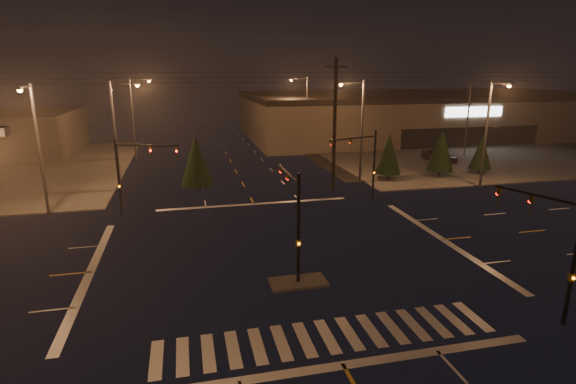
{
  "coord_description": "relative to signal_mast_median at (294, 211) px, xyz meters",
  "views": [
    {
      "loc": [
        -5.43,
        -24.96,
        10.92
      ],
      "look_at": [
        1.17,
        3.4,
        3.0
      ],
      "focal_mm": 28.0,
      "sensor_mm": 36.0,
      "label": 1
    }
  ],
  "objects": [
    {
      "name": "streetlight_2",
      "position": [
        -11.18,
        37.07,
        2.05
      ],
      "size": [
        2.77,
        0.32,
        10.0
      ],
      "color": "#38383A",
      "rests_on": "ground"
    },
    {
      "name": "streetlight_5",
      "position": [
        -16.0,
        14.26,
        2.05
      ],
      "size": [
        0.32,
        2.77,
        10.0
      ],
      "color": "#38383A",
      "rests_on": "ground"
    },
    {
      "name": "crosswalk",
      "position": [
        -0.0,
        -5.93,
        -3.75
      ],
      "size": [
        15.0,
        2.6,
        0.01
      ],
      "primitive_type": "cube",
      "color": "beige",
      "rests_on": "ground"
    },
    {
      "name": "median_island",
      "position": [
        -0.0,
        -0.93,
        -3.68
      ],
      "size": [
        3.0,
        1.6,
        0.15
      ],
      "primitive_type": "cube",
      "color": "#484641",
      "rests_on": "ground"
    },
    {
      "name": "utility_pole_1",
      "position": [
        8.0,
        17.07,
        2.38
      ],
      "size": [
        2.2,
        0.32,
        12.0
      ],
      "color": "black",
      "rests_on": "ground"
    },
    {
      "name": "signal_mast_nw",
      "position": [
        -9.5,
        13.21,
        0.04
      ],
      "size": [
        4.84,
        1.86,
        6.0
      ],
      "color": "black",
      "rests_on": "ground"
    },
    {
      "name": "stop_bar_near",
      "position": [
        -0.0,
        -7.93,
        -3.75
      ],
      "size": [
        16.0,
        0.5,
        0.01
      ],
      "primitive_type": "cube",
      "color": "beige",
      "rests_on": "ground"
    },
    {
      "name": "signal_mast_median",
      "position": [
        0.0,
        0.0,
        0.0
      ],
      "size": [
        0.25,
        4.59,
        6.0
      ],
      "color": "black",
      "rests_on": "ground"
    },
    {
      "name": "sidewalk_ne",
      "position": [
        30.0,
        33.07,
        -3.69
      ],
      "size": [
        36.0,
        36.0,
        0.12
      ],
      "primitive_type": "cube",
      "color": "#484641",
      "rests_on": "ground"
    },
    {
      "name": "ground",
      "position": [
        -0.0,
        3.07,
        -3.75
      ],
      "size": [
        140.0,
        140.0,
        0.0
      ],
      "primitive_type": "plane",
      "color": "black",
      "rests_on": "ground"
    },
    {
      "name": "streetlight_1",
      "position": [
        -11.18,
        21.07,
        2.05
      ],
      "size": [
        2.77,
        0.32,
        10.0
      ],
      "color": "#38383A",
      "rests_on": "ground"
    },
    {
      "name": "conifer_0",
      "position": [
        14.71,
        19.53,
        -1.02
      ],
      "size": [
        2.6,
        2.6,
        4.77
      ],
      "color": "black",
      "rests_on": "ground"
    },
    {
      "name": "conifer_2",
      "position": [
        25.46,
        19.55,
        -1.27
      ],
      "size": [
        2.28,
        2.28,
        4.26
      ],
      "color": "black",
      "rests_on": "ground"
    },
    {
      "name": "conifer_1",
      "position": [
        20.7,
        19.65,
        -0.91
      ],
      "size": [
        2.75,
        2.75,
        4.99
      ],
      "color": "black",
      "rests_on": "ground"
    },
    {
      "name": "stop_bar_far",
      "position": [
        -0.0,
        14.07,
        -3.75
      ],
      "size": [
        16.0,
        0.5,
        0.01
      ],
      "primitive_type": "cube",
      "color": "beige",
      "rests_on": "ground"
    },
    {
      "name": "streetlight_4",
      "position": [
        11.18,
        39.07,
        2.05
      ],
      "size": [
        2.77,
        0.32,
        10.0
      ],
      "color": "#38383A",
      "rests_on": "ground"
    },
    {
      "name": "streetlight_6",
      "position": [
        22.0,
        14.26,
        2.05
      ],
      "size": [
        0.32,
        2.77,
        10.0
      ],
      "color": "#38383A",
      "rests_on": "ground"
    },
    {
      "name": "car_parked",
      "position": [
        25.03,
        26.81,
        -2.94
      ],
      "size": [
        3.05,
        5.08,
        1.62
      ],
      "primitive_type": "imported",
      "rotation": [
        0.0,
        0.0,
        0.26
      ],
      "color": "black",
      "rests_on": "ground"
    },
    {
      "name": "parking_lot",
      "position": [
        35.0,
        31.07,
        -3.71
      ],
      "size": [
        50.0,
        24.0,
        0.08
      ],
      "primitive_type": "cube",
      "color": "black",
      "rests_on": "ground"
    },
    {
      "name": "signal_mast_se",
      "position": [
        10.23,
        -6.68,
        -0.04
      ],
      "size": [
        1.55,
        3.87,
        6.0
      ],
      "color": "black",
      "rests_on": "ground"
    },
    {
      "name": "retail_building",
      "position": [
        35.0,
        49.06,
        0.09
      ],
      "size": [
        60.2,
        28.3,
        7.2
      ],
      "color": "#6B5F4C",
      "rests_on": "ground"
    },
    {
      "name": "conifer_3",
      "position": [
        -4.46,
        19.17,
        -0.72
      ],
      "size": [
        2.98,
        2.98,
        5.36
      ],
      "color": "black",
      "rests_on": "ground"
    },
    {
      "name": "signal_mast_ne",
      "position": [
        9.5,
        13.21,
        0.04
      ],
      "size": [
        4.84,
        1.86,
        6.0
      ],
      "color": "black",
      "rests_on": "ground"
    },
    {
      "name": "streetlight_3",
      "position": [
        11.18,
        19.07,
        2.05
      ],
      "size": [
        2.77,
        0.32,
        10.0
      ],
      "color": "#38383A",
      "rests_on": "ground"
    }
  ]
}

